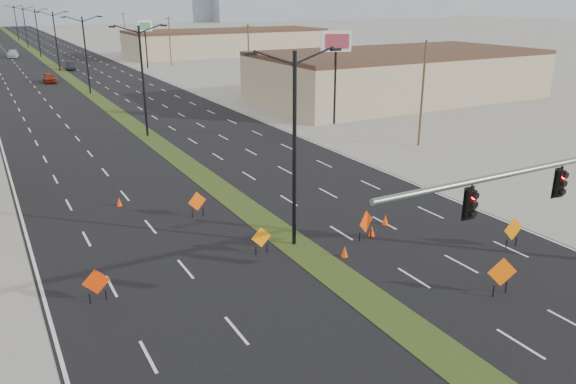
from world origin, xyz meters
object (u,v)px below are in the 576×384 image
streetlight_1 (143,78)px  car_mid (71,66)px  streetlight_5 (25,26)px  construction_sign_3 (366,223)px  streetlight_0 (294,145)px  cone_3 (119,202)px  car_left (49,78)px  construction_sign_4 (502,273)px  streetlight_6 (16,22)px  construction_sign_1 (261,238)px  pole_sign_east_near (336,49)px  construction_sign_5 (513,230)px  streetlight_4 (38,31)px  cone_1 (372,231)px  streetlight_3 (56,39)px  car_far (13,54)px  streetlight_2 (86,53)px  cone_0 (345,251)px  cone_2 (385,220)px  construction_sign_2 (197,202)px  construction_sign_0 (96,283)px  pole_sign_east_far (145,30)px

streetlight_1 → car_mid: size_ratio=2.30×
streetlight_5 → construction_sign_3: (3.65, -141.34, -4.43)m
streetlight_1 → construction_sign_3: size_ratio=5.97×
streetlight_0 → cone_3: streetlight_0 is taller
car_left → streetlight_5: bearing=88.2°
construction_sign_4 → streetlight_0: bearing=141.6°
streetlight_6 → construction_sign_1: 168.23m
construction_sign_4 → pole_sign_east_near: bearing=89.6°
streetlight_5 → construction_sign_5: 146.21m
streetlight_6 → cone_3: 157.92m
streetlight_4 → cone_1: 113.31m
streetlight_1 → car_left: streetlight_1 is taller
streetlight_3 → car_far: bearing=100.2°
streetlight_2 → cone_3: streetlight_2 is taller
cone_3 → pole_sign_east_near: (25.08, 13.71, 7.26)m
construction_sign_4 → streetlight_4: bearing=113.7°
cone_0 → cone_2: 5.06m
streetlight_1 → construction_sign_2: size_ratio=6.41×
streetlight_3 → construction_sign_1: streetlight_3 is taller
streetlight_1 → cone_2: (5.93, -28.16, -5.12)m
streetlight_2 → car_mid: bearing=86.1°
car_mid → construction_sign_4: construction_sign_4 is taller
streetlight_4 → cone_2: (5.93, -112.16, -5.12)m
streetlight_3 → car_mid: 5.22m
streetlight_2 → streetlight_3: bearing=90.0°
construction_sign_2 → cone_0: size_ratio=2.61×
cone_2 → cone_3: size_ratio=1.03×
streetlight_0 → car_far: (-5.37, 113.93, -4.65)m
streetlight_5 → construction_sign_1: 140.25m
streetlight_0 → streetlight_6: size_ratio=1.00×
streetlight_3 → streetlight_4: same height
cone_1 → pole_sign_east_near: size_ratio=0.06×
construction_sign_5 → cone_3: bearing=137.7°
construction_sign_1 → cone_0: size_ratio=2.40×
streetlight_5 → construction_sign_2: (-3.07, -133.79, -4.50)m
streetlight_4 → cone_3: (-6.74, -101.69, -5.13)m
streetlight_6 → pole_sign_east_near: 145.16m
streetlight_4 → cone_1: bearing=-87.9°
construction_sign_2 → construction_sign_4: 17.35m
streetlight_6 → car_mid: size_ratio=2.30×
streetlight_2 → streetlight_0: bearing=-90.0°
car_far → construction_sign_0: bearing=-85.6°
streetlight_2 → car_left: streetlight_2 is taller
streetlight_2 → streetlight_5: bearing=90.0°
pole_sign_east_near → construction_sign_3: bearing=-100.1°
streetlight_3 → car_far: (-5.37, 29.93, -4.65)m
streetlight_2 → construction_sign_5: size_ratio=5.95×
construction_sign_3 → cone_1: bearing=-2.9°
streetlight_2 → pole_sign_east_far: 28.44m
construction_sign_5 → pole_sign_east_near: (8.62, 29.84, 6.56)m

